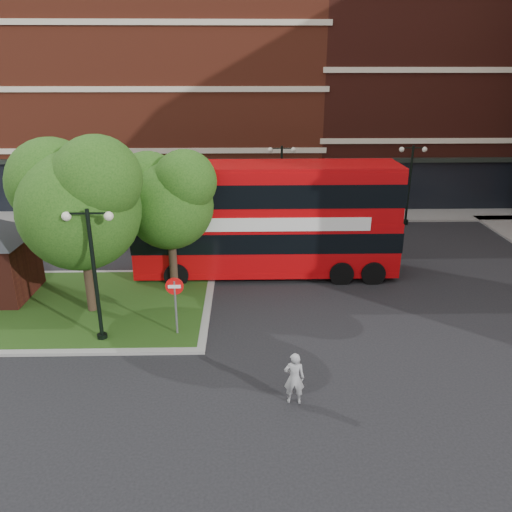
{
  "coord_description": "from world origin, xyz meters",
  "views": [
    {
      "loc": [
        -0.26,
        -15.9,
        9.34
      ],
      "look_at": [
        0.19,
        3.62,
        2.0
      ],
      "focal_mm": 35.0,
      "sensor_mm": 36.0,
      "label": 1
    }
  ],
  "objects_px": {
    "bus": "(266,212)",
    "car_white": "(296,215)",
    "woman": "(294,378)",
    "car_silver": "(202,208)"
  },
  "relations": [
    {
      "from": "bus",
      "to": "car_white",
      "type": "relative_size",
      "value": 2.96
    },
    {
      "from": "woman",
      "to": "bus",
      "type": "bearing_deg",
      "value": -82.6
    },
    {
      "from": "bus",
      "to": "woman",
      "type": "xyz_separation_m",
      "value": [
        0.41,
        -10.09,
        -2.23
      ]
    },
    {
      "from": "car_silver",
      "to": "car_white",
      "type": "xyz_separation_m",
      "value": [
        6.1,
        -1.5,
        -0.05
      ]
    },
    {
      "from": "bus",
      "to": "woman",
      "type": "height_order",
      "value": "bus"
    },
    {
      "from": "bus",
      "to": "car_white",
      "type": "height_order",
      "value": "bus"
    },
    {
      "from": "bus",
      "to": "car_silver",
      "type": "relative_size",
      "value": 2.87
    },
    {
      "from": "woman",
      "to": "car_silver",
      "type": "bearing_deg",
      "value": -72.65
    },
    {
      "from": "bus",
      "to": "car_silver",
      "type": "height_order",
      "value": "bus"
    },
    {
      "from": "bus",
      "to": "car_white",
      "type": "bearing_deg",
      "value": 73.97
    }
  ]
}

